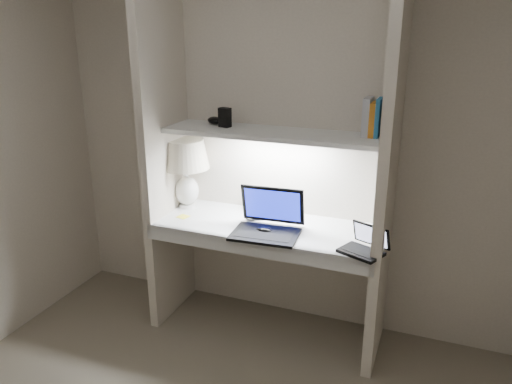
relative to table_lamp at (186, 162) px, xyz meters
The scene contains 17 objects.
back_wall 0.68m from the table_lamp, 14.42° to the left, with size 3.20×0.01×2.50m, color beige.
alcove_panel_left 0.21m from the table_lamp, 129.18° to the right, with size 0.06×0.55×2.50m, color beige.
alcove_panel_right 1.38m from the table_lamp, ahead, with size 0.06×0.55×2.50m, color beige.
desk 0.74m from the table_lamp, ahead, with size 1.40×0.55×0.04m, color white.
desk_apron 0.83m from the table_lamp, 30.06° to the right, with size 1.46×0.03×0.10m, color silver.
shelf 0.69m from the table_lamp, ahead, with size 1.40×0.36×0.03m, color silver.
strip_light 0.68m from the table_lamp, ahead, with size 0.60×0.04×0.01m, color white.
table_lamp is the anchor object (origin of this frame).
laptop_main 0.77m from the table_lamp, 17.64° to the right, with size 0.43×0.38×0.27m.
laptop_netbook 1.36m from the table_lamp, 12.51° to the right, with size 0.29×0.28×0.15m.
speaker 0.55m from the table_lamp, 13.68° to the left, with size 0.10×0.07×0.14m, color silver.
mouse 0.77m from the table_lamp, 19.67° to the right, with size 0.10×0.06×0.04m, color black.
cable_coil 0.63m from the table_lamp, ahead, with size 0.11×0.11×0.01m, color black.
sticky_note 0.38m from the table_lamp, 70.64° to the right, with size 0.07×0.07×0.00m, color yellow.
book_row 1.34m from the table_lamp, ahead, with size 0.22×0.15×0.23m.
shelf_box 0.45m from the table_lamp, ahead, with size 0.07×0.05×0.12m, color black.
shelf_gadget 0.36m from the table_lamp, 17.06° to the left, with size 0.11×0.08×0.05m, color black.
Camera 1 is at (1.01, -1.58, 2.01)m, focal length 35.00 mm.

